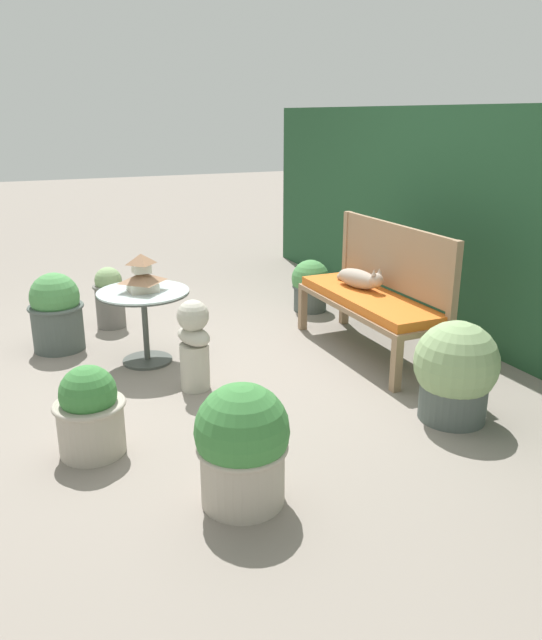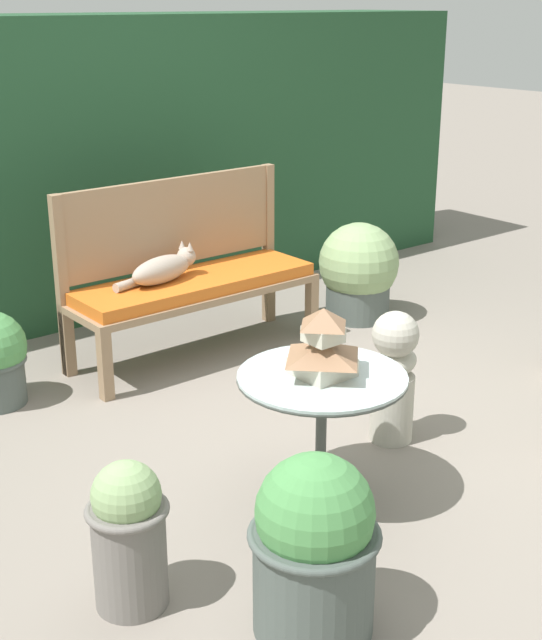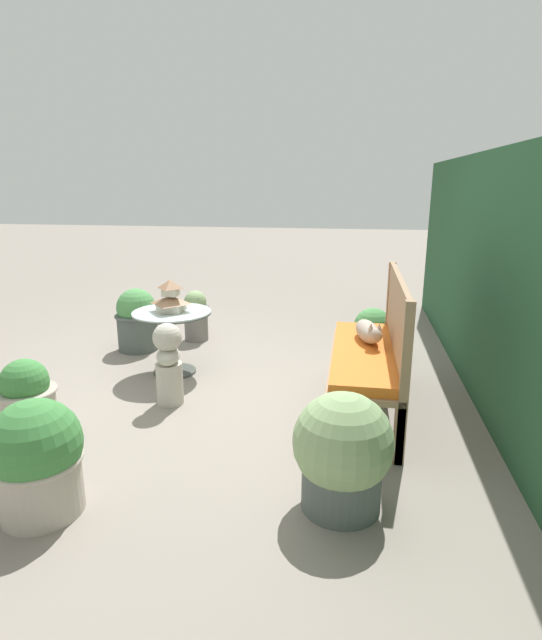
# 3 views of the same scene
# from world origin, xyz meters

# --- Properties ---
(ground) EXTENTS (30.00, 30.00, 0.00)m
(ground) POSITION_xyz_m (0.00, 0.00, 0.00)
(ground) COLOR gray
(foliage_hedge_back) EXTENTS (6.40, 0.93, 1.86)m
(foliage_hedge_back) POSITION_xyz_m (0.00, 2.52, 0.93)
(foliage_hedge_back) COLOR #234C2D
(foliage_hedge_back) RESTS_ON ground
(garden_bench) EXTENTS (1.46, 0.47, 0.47)m
(garden_bench) POSITION_xyz_m (0.19, 1.21, 0.40)
(garden_bench) COLOR #937556
(garden_bench) RESTS_ON ground
(bench_backrest) EXTENTS (1.46, 0.06, 1.00)m
(bench_backrest) POSITION_xyz_m (0.19, 1.43, 0.70)
(bench_backrest) COLOR #937556
(bench_backrest) RESTS_ON ground
(cat) EXTENTS (0.55, 0.24, 0.19)m
(cat) POSITION_xyz_m (-0.00, 1.24, 0.55)
(cat) COLOR #A89989
(cat) RESTS_ON garden_bench
(patio_table) EXTENTS (0.68, 0.68, 0.56)m
(patio_table) POSITION_xyz_m (-0.32, -0.41, 0.44)
(patio_table) COLOR #424742
(patio_table) RESTS_ON ground
(pagoda_birdhouse) EXTENTS (0.27, 0.27, 0.28)m
(pagoda_birdhouse) POSITION_xyz_m (-0.32, -0.41, 0.68)
(pagoda_birdhouse) COLOR beige
(pagoda_birdhouse) RESTS_ON patio_table
(garden_bust) EXTENTS (0.33, 0.24, 0.63)m
(garden_bust) POSITION_xyz_m (0.30, -0.22, 0.33)
(garden_bust) COLOR #B7B2A3
(garden_bust) RESTS_ON ground
(potted_plant_path_edge) EXTENTS (0.36, 0.36, 0.49)m
(potted_plant_path_edge) POSITION_xyz_m (-0.98, 1.32, 0.25)
(potted_plant_path_edge) COLOR #4C5651
(potted_plant_path_edge) RESTS_ON ground
(potted_plant_table_far) EXTENTS (0.40, 0.40, 0.51)m
(potted_plant_table_far) POSITION_xyz_m (0.89, -1.00, 0.24)
(potted_plant_table_far) COLOR #ADA393
(potted_plant_table_far) RESTS_ON ground
(potted_plant_patio_mid) EXTENTS (0.45, 0.45, 0.61)m
(potted_plant_patio_mid) POSITION_xyz_m (1.65, -0.40, 0.30)
(potted_plant_patio_mid) COLOR #ADA393
(potted_plant_patio_mid) RESTS_ON ground
(potted_plant_table_near) EXTENTS (0.51, 0.51, 0.63)m
(potted_plant_table_near) POSITION_xyz_m (1.36, 1.09, 0.31)
(potted_plant_table_near) COLOR #4C5651
(potted_plant_table_near) RESTS_ON ground
(potted_plant_hedge_corner) EXTENTS (0.28, 0.28, 0.54)m
(potted_plant_hedge_corner) POSITION_xyz_m (-1.26, -0.51, 0.28)
(potted_plant_hedge_corner) COLOR slate
(potted_plant_hedge_corner) RESTS_ON ground
(potted_plant_bench_left) EXTENTS (0.43, 0.43, 0.62)m
(potted_plant_bench_left) POSITION_xyz_m (-0.87, -0.99, 0.31)
(potted_plant_bench_left) COLOR #4C5651
(potted_plant_bench_left) RESTS_ON ground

